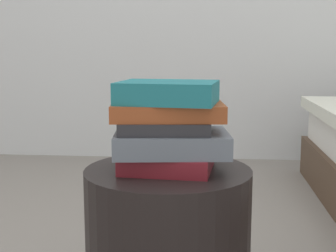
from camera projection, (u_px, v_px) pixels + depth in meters
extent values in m
cylinder|color=black|center=(168.00, 246.00, 1.28)|extent=(0.44, 0.44, 0.43)
cube|color=maroon|center=(167.00, 161.00, 1.24)|extent=(0.24, 0.22, 0.04)
cube|color=slate|center=(172.00, 143.00, 1.23)|extent=(0.31, 0.23, 0.06)
cube|color=#28282D|center=(164.00, 125.00, 1.24)|extent=(0.24, 0.22, 0.03)
cube|color=#994723|center=(169.00, 112.00, 1.22)|extent=(0.30, 0.20, 0.04)
cube|color=#1E727F|center=(170.00, 92.00, 1.22)|extent=(0.26, 0.21, 0.06)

